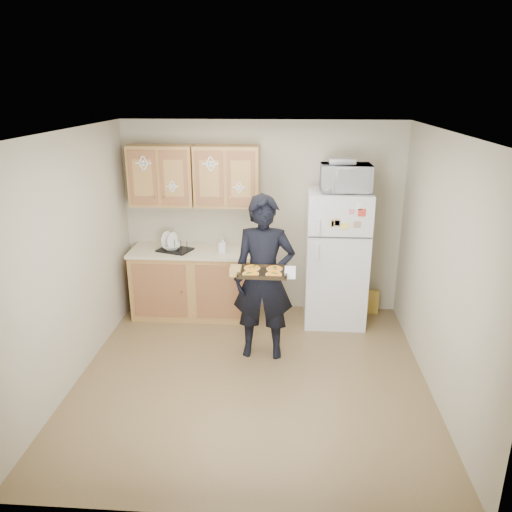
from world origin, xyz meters
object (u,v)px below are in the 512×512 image
object	(u,v)px
dish_rack	(175,245)
baking_tray	(263,272)
person	(264,278)
refrigerator	(336,258)
microwave	(346,178)

from	to	relation	value
dish_rack	baking_tray	bearing A→B (deg)	-45.98
person	baking_tray	distance (m)	0.35
refrigerator	microwave	world-z (taller)	microwave
microwave	refrigerator	bearing A→B (deg)	137.10
refrigerator	microwave	size ratio (longest dim) A/B	2.90
microwave	dish_rack	xyz separation A→B (m)	(-2.10, 0.05, -0.88)
person	baking_tray	bearing A→B (deg)	-88.21
baking_tray	microwave	distance (m)	1.68
person	dish_rack	xyz separation A→B (m)	(-1.18, 0.93, 0.07)
refrigerator	microwave	xyz separation A→B (m)	(0.06, -0.05, 1.01)
person	microwave	world-z (taller)	microwave
person	microwave	xyz separation A→B (m)	(0.91, 0.88, 0.95)
person	dish_rack	size ratio (longest dim) A/B	4.56
baking_tray	microwave	size ratio (longest dim) A/B	0.84
baking_tray	dish_rack	xyz separation A→B (m)	(-1.19, 1.23, -0.12)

